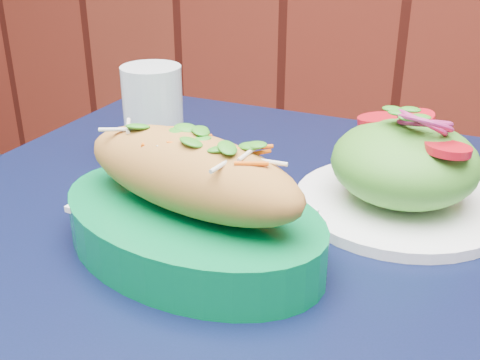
% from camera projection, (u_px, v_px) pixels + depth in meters
% --- Properties ---
extents(cafe_table, '(0.84, 0.84, 0.75)m').
position_uv_depth(cafe_table, '(256.00, 309.00, 0.64)').
color(cafe_table, black).
rests_on(cafe_table, ground).
extents(banh_mi_basket, '(0.32, 0.25, 0.13)m').
position_uv_depth(banh_mi_basket, '(191.00, 205.00, 0.56)').
color(banh_mi_basket, '#017139').
rests_on(banh_mi_basket, cafe_table).
extents(salad_plate, '(0.23, 0.23, 0.11)m').
position_uv_depth(salad_plate, '(404.00, 170.00, 0.65)').
color(salad_plate, white).
rests_on(salad_plate, cafe_table).
extents(water_glass, '(0.08, 0.08, 0.12)m').
position_uv_depth(water_glass, '(153.00, 114.00, 0.77)').
color(water_glass, silver).
rests_on(water_glass, cafe_table).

